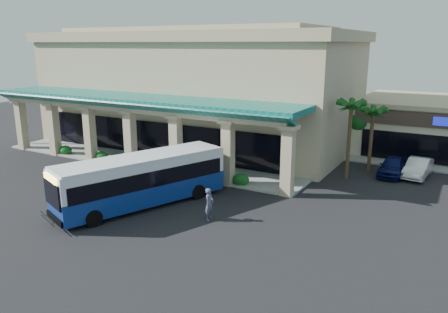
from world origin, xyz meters
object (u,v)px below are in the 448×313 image
Objects in this scene: car_silver at (393,166)px; car_white at (418,168)px; pedestrian at (209,204)px; transit_bus at (142,181)px.

car_silver is 1.84m from car_white.
pedestrian is at bearing -117.17° from car_silver.
transit_bus is 19.19m from car_silver.
pedestrian reaches higher than car_silver.
pedestrian reaches higher than car_white.
car_silver is at bearing -30.40° from pedestrian.
transit_bus reaches higher than pedestrian.
car_silver reaches higher than car_white.
car_white is at bearing 18.23° from car_silver.
car_white is (9.43, 15.00, -0.24)m from pedestrian.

